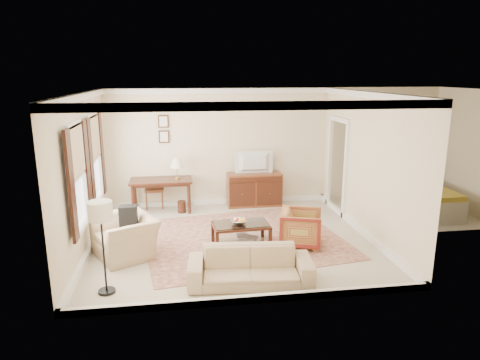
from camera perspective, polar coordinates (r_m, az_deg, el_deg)
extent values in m
cube|color=beige|center=(8.66, -1.03, -7.93)|extent=(5.50, 5.00, 0.01)
cube|color=white|center=(8.04, -1.12, 11.61)|extent=(5.50, 5.00, 0.01)
cube|color=#F6E9C8|center=(10.67, -2.78, 4.37)|extent=(5.50, 0.01, 2.90)
cube|color=#F6E9C8|center=(5.84, 2.04, -3.81)|extent=(5.50, 0.01, 2.90)
cube|color=#F6E9C8|center=(8.35, -20.14, 0.79)|extent=(0.01, 5.00, 2.90)
cube|color=#F6E9C8|center=(8.99, 16.60, 1.97)|extent=(0.01, 5.00, 2.90)
cube|color=beige|center=(11.01, 20.70, -4.00)|extent=(3.00, 2.70, 0.01)
cube|color=#F6E9C8|center=(11.49, 27.90, 3.44)|extent=(0.01, 2.70, 2.90)
cube|color=#5A1E23|center=(8.70, 0.31, -7.77)|extent=(4.27, 3.81, 0.01)
cube|color=#3B1B10|center=(10.32, -10.48, -0.06)|extent=(1.45, 0.73, 0.05)
cylinder|color=#3B1B10|center=(10.19, -14.07, -2.74)|extent=(0.07, 0.07, 0.74)
cylinder|color=#3B1B10|center=(10.14, -6.78, -2.50)|extent=(0.07, 0.07, 0.74)
cylinder|color=#3B1B10|center=(10.74, -13.79, -1.87)|extent=(0.07, 0.07, 0.74)
cylinder|color=#3B1B10|center=(10.68, -6.87, -1.64)|extent=(0.07, 0.07, 0.74)
cube|color=brown|center=(10.73, 1.90, -1.24)|extent=(1.35, 0.52, 0.83)
imported|color=black|center=(10.51, 1.95, 3.29)|extent=(0.90, 0.52, 0.12)
cube|color=#3B1B10|center=(8.23, 0.12, -6.04)|extent=(1.11, 0.69, 0.04)
cube|color=silver|center=(8.22, 0.12, -5.81)|extent=(1.04, 0.63, 0.01)
cube|color=silver|center=(8.32, 0.12, -7.74)|extent=(1.02, 0.61, 0.02)
cube|color=#3B1B10|center=(7.96, -3.05, -8.37)|extent=(0.06, 0.06, 0.41)
cube|color=#3B1B10|center=(8.16, 4.04, -7.81)|extent=(0.06, 0.06, 0.41)
cube|color=#3B1B10|center=(8.48, -3.65, -6.94)|extent=(0.06, 0.06, 0.41)
cube|color=#3B1B10|center=(8.67, 3.01, -6.45)|extent=(0.06, 0.06, 0.41)
imported|color=silver|center=(8.18, -0.15, -5.49)|extent=(0.42, 0.42, 0.10)
imported|color=brown|center=(8.35, -0.41, -7.47)|extent=(0.28, 0.04, 0.38)
imported|color=brown|center=(8.30, 0.77, -7.63)|extent=(0.25, 0.17, 0.38)
imported|color=maroon|center=(8.32, 8.14, -6.14)|extent=(0.91, 0.94, 0.78)
imported|color=#C9B488|center=(8.06, -15.10, -6.45)|extent=(1.16, 1.32, 0.97)
cube|color=black|center=(8.08, -14.68, -4.49)|extent=(0.38, 0.38, 0.40)
imported|color=#C9B488|center=(6.82, 1.38, -10.75)|extent=(1.99, 0.75, 0.76)
cylinder|color=black|center=(7.02, -17.33, -13.97)|extent=(0.26, 0.26, 0.04)
cylinder|color=black|center=(6.76, -17.70, -9.45)|extent=(0.03, 0.03, 1.21)
cylinder|color=silver|center=(6.53, -18.15, -3.93)|extent=(0.36, 0.36, 0.28)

